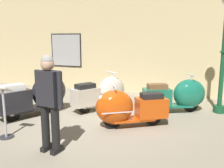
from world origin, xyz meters
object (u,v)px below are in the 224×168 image
(scooter_3, at_px, (179,95))
(info_stanchion, at_px, (5,117))
(scooter_1, at_px, (104,92))
(scooter_2, at_px, (126,108))
(scooter_0, at_px, (39,95))
(lamppost, at_px, (224,48))
(visitor_0, at_px, (49,97))

(scooter_3, xyz_separation_m, info_stanchion, (-3.00, -2.86, -0.03))
(scooter_1, bearing_deg, info_stanchion, -172.00)
(scooter_2, bearing_deg, scooter_3, -155.23)
(scooter_1, xyz_separation_m, scooter_2, (0.98, -1.19, -0.02))
(scooter_0, height_order, lamppost, lamppost)
(scooter_2, xyz_separation_m, visitor_0, (-0.86, -1.54, 0.51))
(info_stanchion, bearing_deg, scooter_3, 43.60)
(scooter_1, relative_size, scooter_3, 0.99)
(scooter_1, relative_size, visitor_0, 1.00)
(scooter_1, relative_size, scooter_2, 1.06)
(scooter_0, relative_size, visitor_0, 1.14)
(scooter_0, xyz_separation_m, scooter_3, (3.30, 1.38, -0.05))
(scooter_3, bearing_deg, scooter_2, -149.18)
(scooter_1, distance_m, info_stanchion, 2.72)
(scooter_0, distance_m, info_stanchion, 1.51)
(lamppost, distance_m, visitor_0, 4.47)
(scooter_3, bearing_deg, scooter_0, 176.09)
(info_stanchion, bearing_deg, scooter_0, 101.47)
(scooter_0, xyz_separation_m, visitor_0, (1.46, -1.69, 0.44))
(scooter_0, xyz_separation_m, lamppost, (4.28, 1.70, 1.16))
(scooter_2, height_order, info_stanchion, info_stanchion)
(scooter_2, xyz_separation_m, scooter_3, (0.98, 1.53, 0.02))
(scooter_0, relative_size, scooter_3, 1.13)
(scooter_3, distance_m, lamppost, 1.60)
(scooter_1, bearing_deg, scooter_3, -49.51)
(scooter_1, bearing_deg, lamppost, -46.79)
(visitor_0, bearing_deg, lamppost, -31.49)
(scooter_2, height_order, scooter_3, scooter_3)
(scooter_0, height_order, scooter_1, scooter_0)
(visitor_0, bearing_deg, info_stanchion, 87.84)
(scooter_3, relative_size, lamppost, 0.56)
(lamppost, bearing_deg, visitor_0, -129.78)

